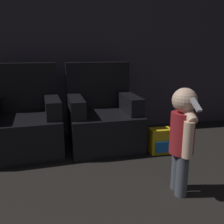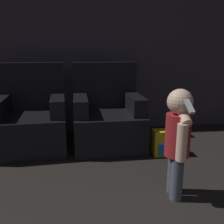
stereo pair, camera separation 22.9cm
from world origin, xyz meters
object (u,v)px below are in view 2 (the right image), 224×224
at_px(armchair_right, 107,118).
at_px(person_toddler, 178,135).
at_px(toy_backpack, 164,143).
at_px(armchair_left, 31,120).

relative_size(armchair_right, person_toddler, 1.14).
height_order(armchair_right, toy_backpack, armchair_right).
bearing_deg(person_toddler, toy_backpack, 174.46).
bearing_deg(person_toddler, armchair_right, -154.26).
bearing_deg(armchair_left, toy_backpack, -19.99).
relative_size(armchair_right, toy_backpack, 3.49).
height_order(armchair_right, person_toddler, armchair_right).
bearing_deg(toy_backpack, armchair_left, 164.62).
distance_m(armchair_left, armchair_right, 0.92).
bearing_deg(armchair_left, armchair_right, -4.60).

